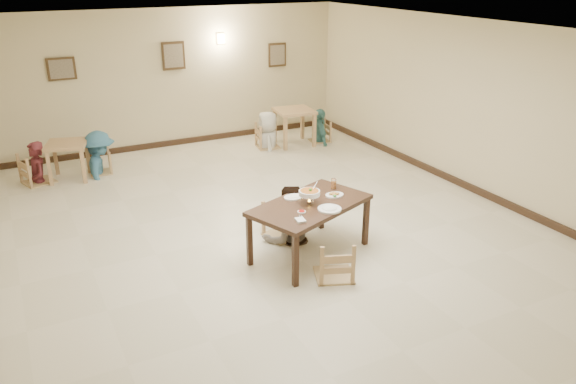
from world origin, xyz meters
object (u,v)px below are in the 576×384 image
chair_far (283,205)px  bg_chair_rl (268,125)px  chair_near (335,241)px  bg_chair_lr (99,152)px  bg_table_right (294,116)px  main_table (310,209)px  bg_table_left (67,150)px  bg_chair_ll (35,155)px  bg_diner_d (320,109)px  bg_diner_b (96,132)px  drink_glass (334,184)px  curry_warmer (309,193)px  main_diner (289,186)px  bg_diner_a (32,142)px  bg_diner_c (267,112)px  bg_chair_rr (320,122)px

chair_far → bg_chair_rl: bearing=54.2°
chair_near → bg_chair_lr: (-2.02, 5.49, -0.09)m
bg_table_right → main_table: bearing=-115.4°
chair_near → bg_table_left: 6.02m
bg_chair_ll → bg_diner_d: (6.07, -0.12, 0.22)m
bg_diner_b → drink_glass: bearing=-138.4°
curry_warmer → main_diner: bearing=92.7°
bg_diner_d → main_diner: bearing=155.8°
bg_diner_a → bg_diner_c: (4.80, 0.01, 0.03)m
bg_diner_b → bg_diner_c: size_ratio=1.03×
curry_warmer → chair_far: bearing=94.9°
bg_table_right → bg_chair_ll: size_ratio=0.82×
bg_chair_ll → bg_diner_c: bg_diner_c is taller
bg_chair_ll → chair_near: bearing=-168.8°
bg_chair_lr → drink_glass: bearing=35.4°
curry_warmer → bg_diner_d: bearing=58.2°
bg_table_left → bg_chair_ll: 0.58m
drink_glass → bg_diner_a: bearing=129.8°
bg_table_right → bg_chair_rr: bearing=-5.9°
main_table → bg_chair_rr: (2.89, 4.68, -0.25)m
main_diner → bg_chair_lr: main_diner is taller
bg_table_left → bg_chair_rr: bg_chair_rr is taller
chair_far → bg_chair_lr: chair_far is taller
bg_table_left → bg_chair_lr: bg_chair_lr is taller
chair_far → bg_chair_rl: size_ratio=0.99×
bg_chair_rr → bg_diner_c: size_ratio=0.56×
bg_chair_lr → bg_diner_c: size_ratio=0.53×
bg_chair_ll → main_table: bearing=-165.3°
bg_diner_d → bg_table_left: bearing=100.6°
bg_table_left → bg_diner_a: bg_diner_a is taller
bg_table_left → bg_diner_d: (5.49, -0.06, 0.18)m
bg_diner_c → chair_far: bearing=-4.8°
chair_near → main_diner: bearing=-67.2°
bg_chair_lr → bg_chair_rl: size_ratio=0.84×
chair_far → bg_diner_c: (1.70, 4.12, 0.31)m
drink_glass → bg_diner_a: 5.85m
chair_far → bg_chair_rr: bearing=40.0°
chair_far → chair_near: chair_near is taller
drink_glass → bg_table_right: size_ratio=0.17×
bg_chair_rl → bg_diner_a: bearing=99.3°
curry_warmer → bg_table_right: (2.27, 4.75, -0.27)m
chair_near → bg_table_left: chair_near is taller
chair_far → bg_table_right: 4.68m
drink_glass → bg_chair_lr: 5.21m
bg_chair_rr → bg_table_right: bearing=-87.9°
bg_chair_ll → bg_diner_b: bg_diner_b is taller
bg_table_right → bg_chair_rl: bearing=173.8°
bg_diner_a → bg_diner_c: bearing=80.5°
chair_near → bg_table_right: (2.27, 5.43, 0.15)m
bg_chair_rl → bg_diner_b: 3.67m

